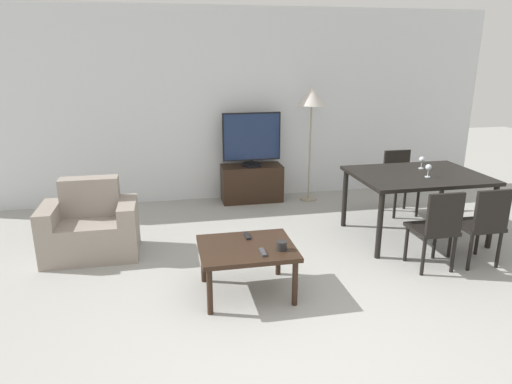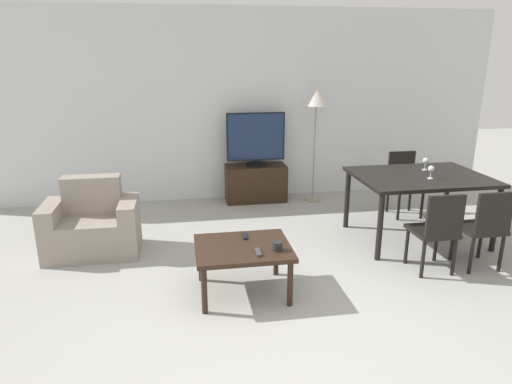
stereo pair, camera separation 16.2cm
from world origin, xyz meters
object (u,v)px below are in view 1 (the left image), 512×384
at_px(tv_stand, 252,183).
at_px(dining_chair_near_right, 483,223).
at_px(floor_lamp, 312,101).
at_px(remote_primary, 263,252).
at_px(remote_secondary, 247,236).
at_px(dining_table, 417,180).
at_px(armchair, 91,228).
at_px(cup_white_near, 282,246).
at_px(tv, 252,139).
at_px(dining_chair_near, 437,226).
at_px(wine_glass_left, 428,168).
at_px(dining_chair_far, 399,179).
at_px(coffee_table, 247,252).
at_px(wine_glass_center, 422,160).

distance_m(tv_stand, dining_chair_near_right, 3.16).
bearing_deg(dining_chair_near_right, floor_lamp, 112.73).
relative_size(remote_primary, remote_secondary, 1.00).
height_order(dining_table, floor_lamp, floor_lamp).
bearing_deg(armchair, cup_white_near, -36.01).
bearing_deg(tv, dining_table, -47.06).
bearing_deg(dining_chair_near, cup_white_near, -172.29).
distance_m(tv, floor_lamp, 0.99).
bearing_deg(remote_secondary, armchair, 148.38).
bearing_deg(tv, floor_lamp, -8.35).
bearing_deg(wine_glass_left, dining_chair_far, 77.22).
bearing_deg(dining_table, cup_white_near, -150.46).
xyz_separation_m(armchair, cup_white_near, (1.76, -1.28, 0.20)).
relative_size(tv_stand, dining_chair_near, 1.05).
xyz_separation_m(floor_lamp, remote_primary, (-1.28, -2.69, -0.98)).
distance_m(coffee_table, dining_table, 2.36).
bearing_deg(armchair, dining_chair_near, -17.40).
height_order(tv_stand, tv, tv).
relative_size(coffee_table, wine_glass_left, 5.73).
xyz_separation_m(armchair, tv_stand, (2.03, 1.50, -0.03)).
bearing_deg(dining_chair_far, tv, 154.71).
bearing_deg(dining_chair_near_right, dining_chair_near, 180.00).
bearing_deg(dining_chair_near, wine_glass_left, 67.67).
distance_m(floor_lamp, wine_glass_center, 1.77).
bearing_deg(dining_chair_near_right, coffee_table, -178.09).
distance_m(floor_lamp, wine_glass_left, 2.01).
height_order(tv, floor_lamp, floor_lamp).
relative_size(floor_lamp, remote_primary, 10.93).
bearing_deg(dining_table, remote_primary, -151.75).
height_order(dining_chair_near, dining_chair_far, same).
bearing_deg(remote_secondary, dining_chair_near, -3.79).
bearing_deg(dining_chair_far, remote_primary, -139.83).
xyz_separation_m(dining_chair_far, cup_white_near, (-2.12, -1.90, 0.03)).
bearing_deg(armchair, wine_glass_left, -5.87).
relative_size(remote_primary, wine_glass_left, 1.03).
height_order(dining_table, dining_chair_near, dining_chair_near).
distance_m(remote_secondary, cup_white_near, 0.42).
xyz_separation_m(dining_table, floor_lamp, (-0.77, 1.59, 0.75)).
bearing_deg(tv, cup_white_near, -95.66).
xyz_separation_m(tv, wine_glass_left, (1.62, -1.87, -0.04)).
bearing_deg(dining_chair_far, dining_table, -106.77).
bearing_deg(floor_lamp, armchair, -154.29).
xyz_separation_m(floor_lamp, remote_secondary, (-1.34, -2.31, -0.98)).
relative_size(armchair, coffee_table, 1.16).
bearing_deg(floor_lamp, remote_secondary, -120.16).
height_order(dining_chair_near_right, wine_glass_left, wine_glass_left).
xyz_separation_m(dining_chair_far, remote_secondary, (-2.36, -1.56, 0.00)).
bearing_deg(wine_glass_left, tv, 130.87).
xyz_separation_m(armchair, tv, (2.03, 1.50, 0.61)).
height_order(armchair, tv, tv).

